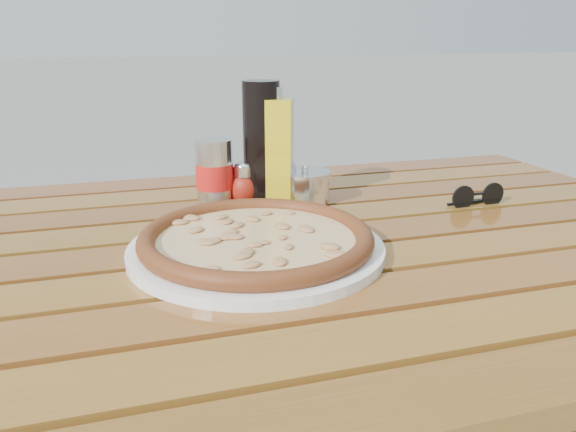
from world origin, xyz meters
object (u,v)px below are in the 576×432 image
object	(u,v)px
pepper_shaker	(245,184)
soda_can	(214,174)
table	(292,284)
parmesan_tin	(305,186)
dark_bottle	(262,144)
oregano_shaker	(285,183)
pizza	(256,238)
sunglasses	(477,197)
olive_oil_cruet	(277,152)
plate	(257,249)

from	to	relation	value
pepper_shaker	soda_can	xyz separation A→B (m)	(-0.05, 0.01, 0.02)
soda_can	table	bearing A→B (deg)	-68.92
pepper_shaker	table	bearing A→B (deg)	-81.75
parmesan_tin	dark_bottle	bearing A→B (deg)	164.82
pepper_shaker	oregano_shaker	size ratio (longest dim) A/B	1.00
table	parmesan_tin	world-z (taller)	parmesan_tin
pizza	sunglasses	bearing A→B (deg)	14.71
table	olive_oil_cruet	distance (m)	0.25
dark_bottle	olive_oil_cruet	size ratio (longest dim) A/B	1.05
soda_can	parmesan_tin	distance (m)	0.17
pepper_shaker	parmesan_tin	world-z (taller)	pepper_shaker
pizza	pepper_shaker	distance (m)	0.24
pepper_shaker	soda_can	distance (m)	0.06
olive_oil_cruet	parmesan_tin	bearing A→B (deg)	-6.72
table	oregano_shaker	xyz separation A→B (m)	(0.04, 0.18, 0.11)
pizza	oregano_shaker	world-z (taller)	oregano_shaker
dark_bottle	parmesan_tin	world-z (taller)	dark_bottle
pepper_shaker	sunglasses	world-z (taller)	pepper_shaker
pepper_shaker	oregano_shaker	xyz separation A→B (m)	(0.07, -0.01, 0.00)
plate	oregano_shaker	distance (m)	0.25
pepper_shaker	dark_bottle	distance (m)	0.08
soda_can	parmesan_tin	bearing A→B (deg)	-10.75
table	sunglasses	xyz separation A→B (m)	(0.37, 0.07, 0.09)
oregano_shaker	olive_oil_cruet	bearing A→B (deg)	173.65
pepper_shaker	sunglasses	bearing A→B (deg)	-17.25
plate	pizza	world-z (taller)	pizza
soda_can	olive_oil_cruet	bearing A→B (deg)	-12.58
oregano_shaker	sunglasses	world-z (taller)	oregano_shaker
pepper_shaker	dark_bottle	xyz separation A→B (m)	(0.03, 0.00, 0.07)
oregano_shaker	dark_bottle	size ratio (longest dim) A/B	0.37
pizza	plate	bearing A→B (deg)	26.57
pizza	olive_oil_cruet	size ratio (longest dim) A/B	1.73
sunglasses	dark_bottle	bearing A→B (deg)	158.68
olive_oil_cruet	dark_bottle	bearing A→B (deg)	149.62
pepper_shaker	olive_oil_cruet	size ratio (longest dim) A/B	0.39
dark_bottle	olive_oil_cruet	world-z (taller)	dark_bottle
pizza	oregano_shaker	distance (m)	0.25
oregano_shaker	dark_bottle	bearing A→B (deg)	157.81
parmesan_tin	olive_oil_cruet	bearing A→B (deg)	173.28
plate	dark_bottle	xyz separation A→B (m)	(0.07, 0.24, 0.10)
pepper_shaker	soda_can	bearing A→B (deg)	167.44
plate	table	bearing A→B (deg)	33.10
soda_can	dark_bottle	bearing A→B (deg)	-6.72
plate	dark_bottle	world-z (taller)	dark_bottle
pizza	soda_can	distance (m)	0.25
olive_oil_cruet	pepper_shaker	bearing A→B (deg)	167.41
olive_oil_cruet	parmesan_tin	xyz separation A→B (m)	(0.05, -0.01, -0.07)
olive_oil_cruet	plate	bearing A→B (deg)	-112.53
dark_bottle	oregano_shaker	bearing A→B (deg)	-22.19
plate	parmesan_tin	size ratio (longest dim) A/B	3.53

